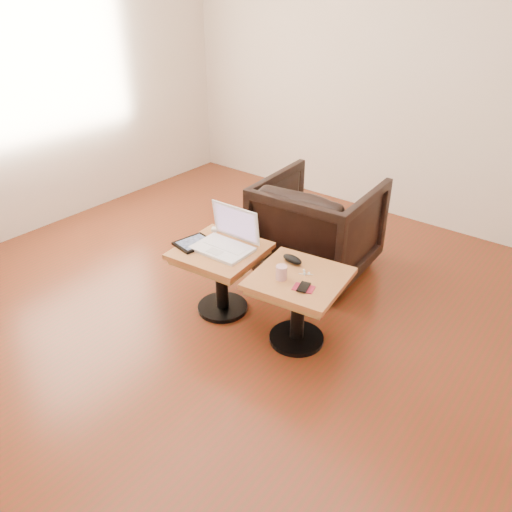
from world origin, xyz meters
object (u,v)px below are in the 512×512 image
Objects in this scene: laptop at (227,240)px; side_table_right at (299,293)px; striped_cup at (281,272)px; armchair at (317,226)px; side_table_left at (221,264)px.

side_table_right is at bearing -1.66° from laptop.
striped_cup is at bearing -11.82° from laptop.
striped_cup is (-0.07, -0.09, 0.16)m from side_table_right.
striped_cup is at bearing 105.11° from armchair.
armchair is at bearing 107.30° from side_table_right.
striped_cup is 0.97m from armchair.
laptop is 4.43× the size of striped_cup.
striped_cup is 0.10× the size of armchair.
side_table_left is 0.18m from laptop.
side_table_right is 0.60m from laptop.
laptop is 0.46× the size of armchair.
side_table_left is 0.60m from side_table_right.
side_table_right is 0.73× the size of armchair.
armchair is (0.21, 0.86, 0.01)m from side_table_left.
armchair is (-0.32, 0.91, -0.15)m from striped_cup.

